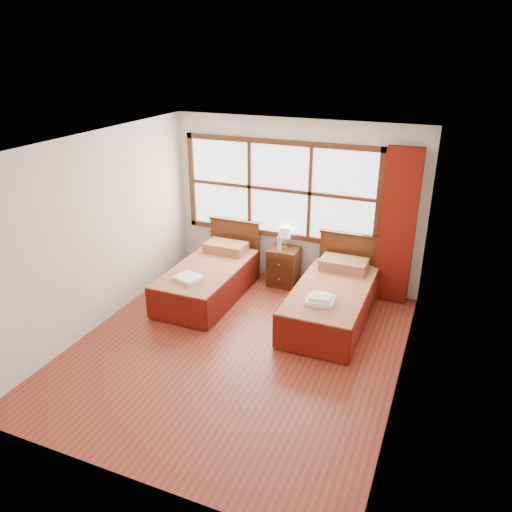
% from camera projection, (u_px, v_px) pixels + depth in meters
% --- Properties ---
extents(floor, '(4.50, 4.50, 0.00)m').
position_uv_depth(floor, '(236.00, 349.00, 6.39)').
color(floor, maroon).
rests_on(floor, ground).
extents(ceiling, '(4.50, 4.50, 0.00)m').
position_uv_depth(ceiling, '(233.00, 144.00, 5.37)').
color(ceiling, white).
rests_on(ceiling, wall_back).
extents(wall_back, '(4.00, 0.00, 4.00)m').
position_uv_depth(wall_back, '(295.00, 203.00, 7.79)').
color(wall_back, silver).
rests_on(wall_back, floor).
extents(wall_left, '(0.00, 4.50, 4.50)m').
position_uv_depth(wall_left, '(97.00, 233.00, 6.58)').
color(wall_left, silver).
rests_on(wall_left, floor).
extents(wall_right, '(0.00, 4.50, 4.50)m').
position_uv_depth(wall_right, '(410.00, 284.00, 5.17)').
color(wall_right, silver).
rests_on(wall_right, floor).
extents(window, '(3.16, 0.06, 1.56)m').
position_uv_depth(window, '(279.00, 190.00, 7.77)').
color(window, white).
rests_on(window, wall_back).
extents(curtain, '(0.50, 0.16, 2.30)m').
position_uv_depth(curtain, '(397.00, 227.00, 7.16)').
color(curtain, maroon).
rests_on(curtain, wall_back).
extents(bed_left, '(0.97, 1.99, 0.94)m').
position_uv_depth(bed_left, '(209.00, 278.00, 7.64)').
color(bed_left, '#371B0B').
rests_on(bed_left, floor).
extents(bed_right, '(1.00, 2.02, 0.97)m').
position_uv_depth(bed_right, '(332.00, 300.00, 6.96)').
color(bed_right, '#371B0B').
rests_on(bed_right, floor).
extents(nightstand, '(0.46, 0.46, 0.62)m').
position_uv_depth(nightstand, '(284.00, 266.00, 7.99)').
color(nightstand, '#502711').
rests_on(nightstand, floor).
extents(towels_left, '(0.42, 0.39, 0.05)m').
position_uv_depth(towels_left, '(188.00, 278.00, 7.09)').
color(towels_left, white).
rests_on(towels_left, bed_left).
extents(towels_right, '(0.37, 0.33, 0.10)m').
position_uv_depth(towels_right, '(320.00, 299.00, 6.42)').
color(towels_right, white).
rests_on(towels_right, bed_right).
extents(lamp, '(0.18, 0.18, 0.35)m').
position_uv_depth(lamp, '(285.00, 233.00, 7.81)').
color(lamp, gold).
rests_on(lamp, nightstand).
extents(bottle_near, '(0.07, 0.07, 0.26)m').
position_uv_depth(bottle_near, '(279.00, 244.00, 7.74)').
color(bottle_near, '#ABC5DC').
rests_on(bottle_near, nightstand).
extents(bottle_far, '(0.07, 0.07, 0.26)m').
position_uv_depth(bottle_far, '(279.00, 243.00, 7.76)').
color(bottle_far, '#ABC5DC').
rests_on(bottle_far, nightstand).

